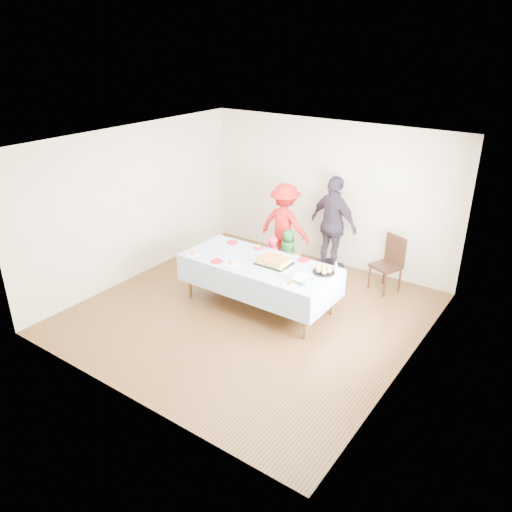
{
  "coord_description": "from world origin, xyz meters",
  "views": [
    {
      "loc": [
        4.06,
        -5.58,
        4.07
      ],
      "look_at": [
        -0.1,
        0.3,
        0.85
      ],
      "focal_mm": 35.0,
      "sensor_mm": 36.0,
      "label": 1
    }
  ],
  "objects": [
    {
      "name": "plate_red_far_b",
      "position": [
        -0.35,
        0.71,
        0.79
      ],
      "size": [
        0.17,
        0.17,
        0.01
      ],
      "primitive_type": "cylinder",
      "color": "red",
      "rests_on": "party_table"
    },
    {
      "name": "plate_white_right",
      "position": [
        0.78,
        -0.11,
        0.79
      ],
      "size": [
        0.21,
        0.21,
        0.01
      ],
      "primitive_type": "cylinder",
      "color": "white",
      "rests_on": "party_table"
    },
    {
      "name": "birthday_cake",
      "position": [
        0.21,
        0.35,
        0.82
      ],
      "size": [
        0.53,
        0.41,
        0.09
      ],
      "color": "black",
      "rests_on": "party_table"
    },
    {
      "name": "room_walls",
      "position": [
        0.05,
        0.0,
        1.77
      ],
      "size": [
        5.04,
        5.04,
        2.72
      ],
      "color": "beige",
      "rests_on": "ground"
    },
    {
      "name": "plate_white_left",
      "position": [
        -1.06,
        -0.12,
        0.79
      ],
      "size": [
        0.21,
        0.21,
        0.01
      ],
      "primitive_type": "cylinder",
      "color": "white",
      "rests_on": "party_table"
    },
    {
      "name": "plate_red_far_c",
      "position": [
        0.09,
        0.63,
        0.79
      ],
      "size": [
        0.18,
        0.18,
        0.01
      ],
      "primitive_type": "cylinder",
      "color": "red",
      "rests_on": "party_table"
    },
    {
      "name": "party_table",
      "position": [
        -0.03,
        0.28,
        0.72
      ],
      "size": [
        2.5,
        1.1,
        0.78
      ],
      "color": "brown",
      "rests_on": "ground"
    },
    {
      "name": "plate_red_near",
      "position": [
        -0.58,
        -0.1,
        0.79
      ],
      "size": [
        0.2,
        0.2,
        0.01
      ],
      "primitive_type": "cylinder",
      "color": "red",
      "rests_on": "party_table"
    },
    {
      "name": "adult_right",
      "position": [
        0.29,
        2.2,
        0.9
      ],
      "size": [
        1.13,
        0.7,
        1.79
      ],
      "primitive_type": "imported",
      "rotation": [
        0.0,
        0.0,
        2.87
      ],
      "color": "#342A3A",
      "rests_on": "ground"
    },
    {
      "name": "toddler_left",
      "position": [
        -0.22,
        0.99,
        0.47
      ],
      "size": [
        0.39,
        0.31,
        0.94
      ],
      "primitive_type": "imported",
      "rotation": [
        0.0,
        0.0,
        2.86
      ],
      "color": "#DB1B45",
      "rests_on": "ground"
    },
    {
      "name": "fork_pile",
      "position": [
        0.51,
        0.1,
        0.81
      ],
      "size": [
        0.24,
        0.18,
        0.07
      ],
      "primitive_type": null,
      "color": "white",
      "rests_on": "party_table"
    },
    {
      "name": "punch_bowl",
      "position": [
        0.9,
        0.08,
        0.82
      ],
      "size": [
        0.3,
        0.3,
        0.07
      ],
      "primitive_type": "imported",
      "color": "silver",
      "rests_on": "party_table"
    },
    {
      "name": "toddler_right",
      "position": [
        0.26,
        0.91,
        0.39
      ],
      "size": [
        0.44,
        0.38,
        0.78
      ],
      "primitive_type": "imported",
      "rotation": [
        0.0,
        0.0,
        3.41
      ],
      "color": "tan",
      "rests_on": "ground"
    },
    {
      "name": "dining_chair",
      "position": [
        1.47,
        2.04,
        0.54
      ],
      "size": [
        0.55,
        0.55,
        0.97
      ],
      "rotation": [
        0.0,
        0.0,
        -0.38
      ],
      "color": "black",
      "rests_on": "ground"
    },
    {
      "name": "ground",
      "position": [
        0.0,
        0.0,
        0.0
      ],
      "size": [
        5.0,
        5.0,
        0.0
      ],
      "primitive_type": "plane",
      "color": "#472A14",
      "rests_on": "ground"
    },
    {
      "name": "toddler_mid",
      "position": [
        -0.32,
        1.62,
        0.41
      ],
      "size": [
        0.42,
        0.28,
        0.82
      ],
      "primitive_type": "imported",
      "rotation": [
        0.0,
        0.0,
        3.09
      ],
      "color": "#22682A",
      "rests_on": "ground"
    },
    {
      "name": "plate_red_far_d",
      "position": [
        0.52,
        0.74,
        0.79
      ],
      "size": [
        0.19,
        0.19,
        0.01
      ],
      "primitive_type": "cylinder",
      "color": "red",
      "rests_on": "party_table"
    },
    {
      "name": "plate_red_far_a",
      "position": [
        -0.85,
        0.66,
        0.79
      ],
      "size": [
        0.2,
        0.2,
        0.01
      ],
      "primitive_type": "cylinder",
      "color": "red",
      "rests_on": "party_table"
    },
    {
      "name": "adult_left",
      "position": [
        -0.58,
        1.91,
        0.79
      ],
      "size": [
        1.03,
        0.6,
        1.58
      ],
      "primitive_type": "imported",
      "rotation": [
        0.0,
        0.0,
        3.15
      ],
      "color": "red",
      "rests_on": "ground"
    },
    {
      "name": "rolls_tray",
      "position": [
        0.99,
        0.52,
        0.82
      ],
      "size": [
        0.34,
        0.34,
        0.1
      ],
      "color": "black",
      "rests_on": "party_table"
    },
    {
      "name": "plate_white_mid",
      "position": [
        -0.32,
        -0.06,
        0.79
      ],
      "size": [
        0.21,
        0.21,
        0.01
      ],
      "primitive_type": "cylinder",
      "color": "white",
      "rests_on": "party_table"
    },
    {
      "name": "party_hat",
      "position": [
        1.09,
        0.72,
        0.86
      ],
      "size": [
        0.09,
        0.09,
        0.15
      ],
      "primitive_type": "cone",
      "color": "white",
      "rests_on": "party_table"
    }
  ]
}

